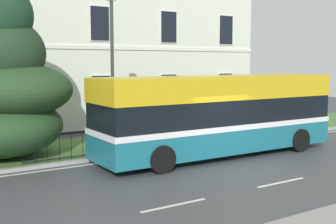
{
  "coord_description": "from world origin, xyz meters",
  "views": [
    {
      "loc": [
        -10.08,
        -10.92,
        3.71
      ],
      "look_at": [
        -0.54,
        3.85,
        1.69
      ],
      "focal_mm": 46.45,
      "sensor_mm": 36.0,
      "label": 1
    }
  ],
  "objects_px": {
    "street_lamp_post": "(112,60)",
    "litter_bin": "(293,118)",
    "georgian_townhouse": "(101,6)",
    "single_decker_bus": "(219,114)",
    "evergreen_tree": "(2,85)"
  },
  "relations": [
    {
      "from": "evergreen_tree",
      "to": "litter_bin",
      "type": "bearing_deg",
      "value": -4.08
    },
    {
      "from": "georgian_townhouse",
      "to": "evergreen_tree",
      "type": "relative_size",
      "value": 2.67
    },
    {
      "from": "georgian_townhouse",
      "to": "street_lamp_post",
      "type": "relative_size",
      "value": 2.74
    },
    {
      "from": "single_decker_bus",
      "to": "street_lamp_post",
      "type": "height_order",
      "value": "street_lamp_post"
    },
    {
      "from": "evergreen_tree",
      "to": "litter_bin",
      "type": "relative_size",
      "value": 5.6
    },
    {
      "from": "evergreen_tree",
      "to": "litter_bin",
      "type": "xyz_separation_m",
      "value": [
        14.75,
        -1.05,
        -2.15
      ]
    },
    {
      "from": "evergreen_tree",
      "to": "georgian_townhouse",
      "type": "bearing_deg",
      "value": 47.65
    },
    {
      "from": "georgian_townhouse",
      "to": "single_decker_bus",
      "type": "xyz_separation_m",
      "value": [
        -0.73,
        -12.63,
        -5.6
      ]
    },
    {
      "from": "evergreen_tree",
      "to": "street_lamp_post",
      "type": "bearing_deg",
      "value": -8.38
    },
    {
      "from": "single_decker_bus",
      "to": "georgian_townhouse",
      "type": "bearing_deg",
      "value": 87.31
    },
    {
      "from": "street_lamp_post",
      "to": "litter_bin",
      "type": "xyz_separation_m",
      "value": [
        10.5,
        -0.43,
        -3.11
      ]
    },
    {
      "from": "georgian_townhouse",
      "to": "evergreen_tree",
      "type": "distance_m",
      "value": 12.84
    },
    {
      "from": "street_lamp_post",
      "to": "litter_bin",
      "type": "bearing_deg",
      "value": -2.33
    },
    {
      "from": "georgian_townhouse",
      "to": "evergreen_tree",
      "type": "height_order",
      "value": "georgian_townhouse"
    },
    {
      "from": "georgian_townhouse",
      "to": "litter_bin",
      "type": "height_order",
      "value": "georgian_townhouse"
    }
  ]
}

